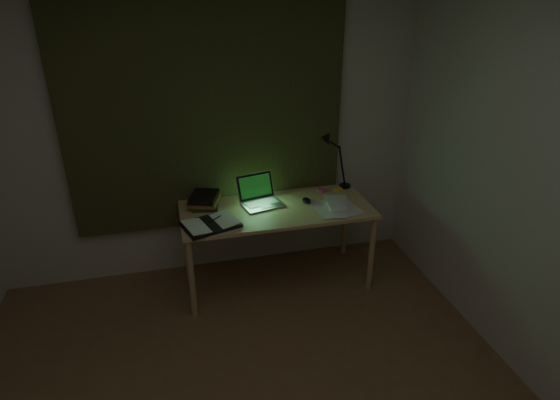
# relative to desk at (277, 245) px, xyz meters

# --- Properties ---
(wall_back) EXTENTS (3.50, 0.00, 2.50)m
(wall_back) POSITION_rel_desk_xyz_m (-0.47, 0.41, 0.90)
(wall_back) COLOR beige
(wall_back) RESTS_ON ground
(curtain) EXTENTS (2.20, 0.06, 2.00)m
(curtain) POSITION_rel_desk_xyz_m (-0.47, 0.37, 1.10)
(curtain) COLOR #32341A
(curtain) RESTS_ON wall_back
(desk) EXTENTS (1.52, 0.66, 0.69)m
(desk) POSITION_rel_desk_xyz_m (0.00, 0.00, 0.00)
(desk) COLOR tan
(desk) RESTS_ON floor
(laptop) EXTENTS (0.39, 0.42, 0.23)m
(laptop) POSITION_rel_desk_xyz_m (-0.10, 0.07, 0.46)
(laptop) COLOR #AEAFB3
(laptop) RESTS_ON desk
(open_textbook) EXTENTS (0.46, 0.39, 0.03)m
(open_textbook) POSITION_rel_desk_xyz_m (-0.54, -0.17, 0.36)
(open_textbook) COLOR white
(open_textbook) RESTS_ON desk
(book_stack) EXTENTS (0.27, 0.30, 0.11)m
(book_stack) POSITION_rel_desk_xyz_m (-0.55, 0.18, 0.40)
(book_stack) COLOR white
(book_stack) RESTS_ON desk
(loose_papers) EXTENTS (0.41, 0.42, 0.02)m
(loose_papers) POSITION_rel_desk_xyz_m (0.43, -0.09, 0.36)
(loose_papers) COLOR silver
(loose_papers) RESTS_ON desk
(mouse) EXTENTS (0.07, 0.11, 0.04)m
(mouse) POSITION_rel_desk_xyz_m (0.26, 0.04, 0.37)
(mouse) COLOR black
(mouse) RESTS_ON desk
(sticky_yellow) EXTENTS (0.08, 0.08, 0.01)m
(sticky_yellow) POSITION_rel_desk_xyz_m (0.60, 0.22, 0.35)
(sticky_yellow) COLOR yellow
(sticky_yellow) RESTS_ON desk
(sticky_pink) EXTENTS (0.10, 0.10, 0.02)m
(sticky_pink) POSITION_rel_desk_xyz_m (0.47, 0.23, 0.35)
(sticky_pink) COLOR #DC558D
(sticky_pink) RESTS_ON desk
(desk_lamp) EXTENTS (0.40, 0.33, 0.55)m
(desk_lamp) POSITION_rel_desk_xyz_m (0.68, 0.27, 0.62)
(desk_lamp) COLOR black
(desk_lamp) RESTS_ON desk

